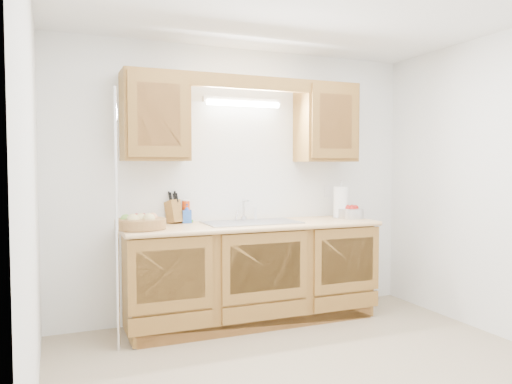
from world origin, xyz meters
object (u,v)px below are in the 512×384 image
fruit_basket (141,222)px  paper_towel (341,202)px  apple_bowl (351,213)px  knife_block (174,211)px

fruit_basket → paper_towel: size_ratio=1.19×
fruit_basket → paper_towel: bearing=3.9°
apple_bowl → knife_block: bearing=171.6°
knife_block → apple_bowl: size_ratio=1.15×
knife_block → paper_towel: bearing=-28.1°
paper_towel → apple_bowl: bearing=-44.5°
fruit_basket → apple_bowl: 2.03m
paper_towel → knife_block: bearing=173.7°
fruit_basket → apple_bowl: same height
knife_block → paper_towel: paper_towel is taller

